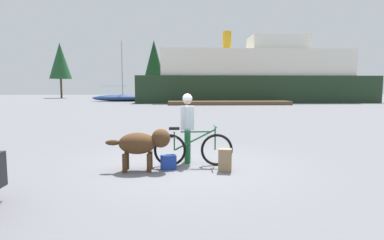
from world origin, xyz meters
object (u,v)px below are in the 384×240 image
at_px(person_cyclist, 187,122).
at_px(backpack, 225,160).
at_px(dog, 143,143).
at_px(sailboat_moored, 123,98).
at_px(ferry_boat, 255,78).
at_px(bicycle, 193,149).
at_px(handbag_pannier, 168,162).

distance_m(person_cyclist, backpack, 1.38).
bearing_deg(person_cyclist, backpack, -48.07).
xyz_separation_m(dog, backpack, (1.77, -0.13, -0.36)).
bearing_deg(backpack, sailboat_moored, 102.93).
height_order(person_cyclist, ferry_boat, ferry_boat).
bearing_deg(bicycle, sailboat_moored, 102.10).
distance_m(bicycle, ferry_boat, 34.67).
distance_m(backpack, sailboat_moored, 37.83).
bearing_deg(handbag_pannier, person_cyclist, 56.22).
relative_size(ferry_boat, sailboat_moored, 3.59).
height_order(person_cyclist, handbag_pannier, person_cyclist).
distance_m(person_cyclist, dog, 1.29).
relative_size(handbag_pannier, ferry_boat, 0.01).
distance_m(person_cyclist, handbag_pannier, 1.14).
xyz_separation_m(bicycle, ferry_boat, (9.55, 33.21, 2.73)).
bearing_deg(bicycle, handbag_pannier, -152.12).
height_order(handbag_pannier, ferry_boat, ferry_boat).
bearing_deg(handbag_pannier, bicycle, 27.88).
height_order(backpack, ferry_boat, ferry_boat).
bearing_deg(sailboat_moored, person_cyclist, -77.95).
distance_m(backpack, ferry_boat, 34.98).
height_order(bicycle, dog, bicycle).
height_order(dog, sailboat_moored, sailboat_moored).
distance_m(person_cyclist, sailboat_moored, 36.82).
bearing_deg(ferry_boat, bicycle, -106.04).
bearing_deg(dog, ferry_boat, 72.40).
relative_size(bicycle, dog, 1.31).
distance_m(dog, handbag_pannier, 0.71).
bearing_deg(dog, handbag_pannier, 7.92).
relative_size(person_cyclist, backpack, 3.38).
relative_size(dog, ferry_boat, 0.05).
bearing_deg(ferry_boat, sailboat_moored, 169.70).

